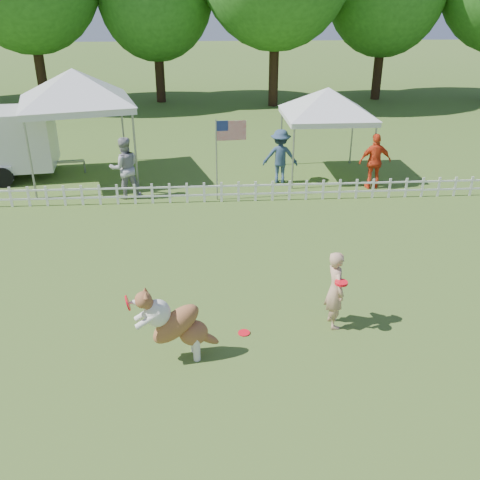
{
  "coord_description": "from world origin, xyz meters",
  "views": [
    {
      "loc": [
        -0.7,
        -7.66,
        5.67
      ],
      "look_at": [
        -0.05,
        2.0,
        1.1
      ],
      "focal_mm": 40.0,
      "sensor_mm": 36.0,
      "label": 1
    }
  ],
  "objects_px": {
    "canopy_tent_left": "(79,126)",
    "spectator_a": "(125,168)",
    "handler": "(335,290)",
    "canopy_tent_right": "(325,134)",
    "spectator_c": "(375,161)",
    "spectator_b": "(280,156)",
    "flag_pole": "(217,161)",
    "frisbee_on_turf": "(244,333)",
    "dog": "(177,324)"
  },
  "relations": [
    {
      "from": "flag_pole",
      "to": "spectator_b",
      "type": "bearing_deg",
      "value": 30.05
    },
    {
      "from": "handler",
      "to": "spectator_c",
      "type": "height_order",
      "value": "spectator_c"
    },
    {
      "from": "dog",
      "to": "flag_pole",
      "type": "relative_size",
      "value": 0.58
    },
    {
      "from": "spectator_b",
      "to": "spectator_c",
      "type": "bearing_deg",
      "value": 171.54
    },
    {
      "from": "handler",
      "to": "canopy_tent_right",
      "type": "bearing_deg",
      "value": -15.91
    },
    {
      "from": "canopy_tent_left",
      "to": "spectator_c",
      "type": "height_order",
      "value": "canopy_tent_left"
    },
    {
      "from": "spectator_a",
      "to": "dog",
      "type": "bearing_deg",
      "value": 86.31
    },
    {
      "from": "handler",
      "to": "canopy_tent_left",
      "type": "height_order",
      "value": "canopy_tent_left"
    },
    {
      "from": "frisbee_on_turf",
      "to": "canopy_tent_left",
      "type": "distance_m",
      "value": 10.38
    },
    {
      "from": "canopy_tent_left",
      "to": "frisbee_on_turf",
      "type": "bearing_deg",
      "value": -77.96
    },
    {
      "from": "dog",
      "to": "canopy_tent_left",
      "type": "relative_size",
      "value": 0.4
    },
    {
      "from": "dog",
      "to": "canopy_tent_right",
      "type": "relative_size",
      "value": 0.49
    },
    {
      "from": "canopy_tent_right",
      "to": "canopy_tent_left",
      "type": "bearing_deg",
      "value": 177.61
    },
    {
      "from": "spectator_c",
      "to": "frisbee_on_turf",
      "type": "bearing_deg",
      "value": 54.8
    },
    {
      "from": "canopy_tent_left",
      "to": "flag_pole",
      "type": "relative_size",
      "value": 1.43
    },
    {
      "from": "canopy_tent_left",
      "to": "spectator_c",
      "type": "bearing_deg",
      "value": -24.63
    },
    {
      "from": "spectator_a",
      "to": "spectator_c",
      "type": "xyz_separation_m",
      "value": [
        7.57,
        0.3,
        -0.05
      ]
    },
    {
      "from": "handler",
      "to": "spectator_b",
      "type": "xyz_separation_m",
      "value": [
        0.1,
        8.1,
        0.11
      ]
    },
    {
      "from": "handler",
      "to": "frisbee_on_turf",
      "type": "xyz_separation_m",
      "value": [
        -1.67,
        -0.17,
        -0.74
      ]
    },
    {
      "from": "canopy_tent_right",
      "to": "flag_pole",
      "type": "bearing_deg",
      "value": -150.49
    },
    {
      "from": "canopy_tent_left",
      "to": "dog",
      "type": "bearing_deg",
      "value": -85.22
    },
    {
      "from": "canopy_tent_left",
      "to": "spectator_a",
      "type": "height_order",
      "value": "canopy_tent_left"
    },
    {
      "from": "canopy_tent_left",
      "to": "canopy_tent_right",
      "type": "relative_size",
      "value": 1.21
    },
    {
      "from": "flag_pole",
      "to": "spectator_b",
      "type": "xyz_separation_m",
      "value": [
        2.05,
        1.45,
        -0.34
      ]
    },
    {
      "from": "canopy_tent_left",
      "to": "spectator_a",
      "type": "distance_m",
      "value": 2.63
    },
    {
      "from": "canopy_tent_right",
      "to": "flag_pole",
      "type": "xyz_separation_m",
      "value": [
        -3.59,
        -2.07,
        -0.21
      ]
    },
    {
      "from": "dog",
      "to": "spectator_c",
      "type": "distance_m",
      "value": 9.97
    },
    {
      "from": "handler",
      "to": "spectator_b",
      "type": "relative_size",
      "value": 0.88
    },
    {
      "from": "flag_pole",
      "to": "spectator_a",
      "type": "xyz_separation_m",
      "value": [
        -2.69,
        0.4,
        -0.28
      ]
    },
    {
      "from": "flag_pole",
      "to": "frisbee_on_turf",
      "type": "bearing_deg",
      "value": -92.85
    },
    {
      "from": "frisbee_on_turf",
      "to": "flag_pole",
      "type": "relative_size",
      "value": 0.09
    },
    {
      "from": "flag_pole",
      "to": "spectator_c",
      "type": "relative_size",
      "value": 1.39
    },
    {
      "from": "canopy_tent_right",
      "to": "spectator_a",
      "type": "relative_size",
      "value": 1.54
    },
    {
      "from": "dog",
      "to": "canopy_tent_left",
      "type": "xyz_separation_m",
      "value": [
        -3.42,
        9.79,
        1.02
      ]
    },
    {
      "from": "canopy_tent_left",
      "to": "flag_pole",
      "type": "xyz_separation_m",
      "value": [
        4.29,
        -2.34,
        -0.51
      ]
    },
    {
      "from": "handler",
      "to": "canopy_tent_left",
      "type": "distance_m",
      "value": 10.98
    },
    {
      "from": "dog",
      "to": "spectator_b",
      "type": "bearing_deg",
      "value": 62.26
    },
    {
      "from": "spectator_a",
      "to": "spectator_b",
      "type": "bearing_deg",
      "value": 175.7
    },
    {
      "from": "handler",
      "to": "dog",
      "type": "distance_m",
      "value": 2.93
    },
    {
      "from": "frisbee_on_turf",
      "to": "canopy_tent_right",
      "type": "height_order",
      "value": "canopy_tent_right"
    },
    {
      "from": "canopy_tent_right",
      "to": "spectator_c",
      "type": "xyz_separation_m",
      "value": [
        1.28,
        -1.37,
        -0.54
      ]
    },
    {
      "from": "handler",
      "to": "spectator_b",
      "type": "distance_m",
      "value": 8.1
    },
    {
      "from": "dog",
      "to": "spectator_b",
      "type": "distance_m",
      "value": 9.37
    },
    {
      "from": "canopy_tent_right",
      "to": "spectator_a",
      "type": "height_order",
      "value": "canopy_tent_right"
    },
    {
      "from": "flag_pole",
      "to": "spectator_a",
      "type": "relative_size",
      "value": 1.31
    },
    {
      "from": "canopy_tent_left",
      "to": "handler",
      "type": "bearing_deg",
      "value": -69.72
    },
    {
      "from": "handler",
      "to": "flag_pole",
      "type": "height_order",
      "value": "flag_pole"
    },
    {
      "from": "canopy_tent_right",
      "to": "spectator_b",
      "type": "height_order",
      "value": "canopy_tent_right"
    },
    {
      "from": "flag_pole",
      "to": "spectator_b",
      "type": "relative_size",
      "value": 1.39
    },
    {
      "from": "dog",
      "to": "canopy_tent_right",
      "type": "height_order",
      "value": "canopy_tent_right"
    }
  ]
}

